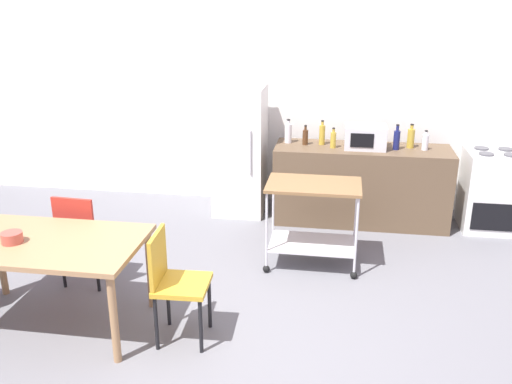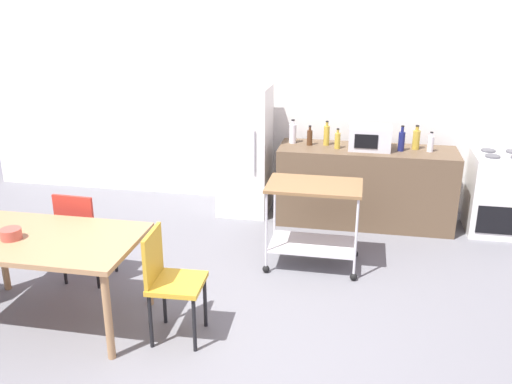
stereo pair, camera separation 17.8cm
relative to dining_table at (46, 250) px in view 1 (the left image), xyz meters
The scene contains 18 objects.
ground_plane 1.73m from the dining_table, ahead, with size 12.00×12.00×0.00m, color slate.
back_wall 3.68m from the dining_table, 63.74° to the left, with size 8.40×0.12×2.90m, color white.
kitchen_counter 3.62m from the dining_table, 46.48° to the left, with size 2.00×0.64×0.90m, color brown.
dining_table is the anchor object (origin of this frame).
chair_red 0.70m from the dining_table, 93.31° to the left, with size 0.42×0.42×0.89m.
chair_mustard 1.04m from the dining_table, ahead, with size 0.42×0.42×0.89m.
stove_oven 4.75m from the dining_table, 33.83° to the left, with size 0.60×0.61×0.92m.
refrigerator 2.91m from the dining_table, 69.09° to the left, with size 0.60×0.63×1.55m.
kitchen_cart 2.45m from the dining_table, 35.13° to the left, with size 0.91×0.57×0.85m.
bottle_soda 3.18m from the dining_table, 59.19° to the left, with size 0.08×0.08×0.28m.
bottle_wine 3.24m from the dining_table, 55.50° to the left, with size 0.06×0.06×0.23m.
bottle_sesame_oil 3.38m from the dining_table, 53.17° to the left, with size 0.07×0.07×0.28m.
bottle_sparkling_water 3.36m from the dining_table, 50.02° to the left, with size 0.06×0.06×0.23m.
microwave 3.63m from the dining_table, 46.13° to the left, with size 0.46×0.35×0.26m.
bottle_vinegar 3.87m from the dining_table, 42.32° to the left, with size 0.07×0.07×0.29m.
bottle_soy_sauce 4.07m from the dining_table, 41.86° to the left, with size 0.08×0.08×0.27m.
bottle_olive_oil 4.13m from the dining_table, 39.65° to the left, with size 0.07×0.07×0.22m.
fruit_bowl 0.27m from the dining_table, 161.67° to the right, with size 0.16×0.16×0.08m, color #B24C3F.
Camera 1 is at (0.64, -3.67, 2.56)m, focal length 39.11 mm.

